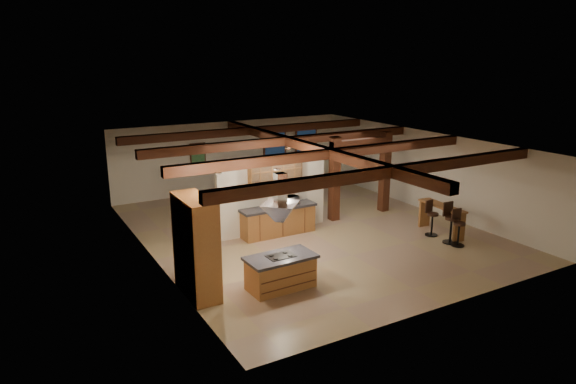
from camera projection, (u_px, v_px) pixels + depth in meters
name	position (u px, v px, depth m)	size (l,w,h in m)	color
ground	(307.00, 230.00, 16.75)	(12.00, 12.00, 0.00)	tan
room_walls	(307.00, 177.00, 16.28)	(12.00, 12.00, 12.00)	beige
ceiling_beams	(308.00, 147.00, 16.03)	(10.00, 12.00, 0.28)	#3C150F
timber_posts	(361.00, 167.00, 17.90)	(2.50, 0.30, 2.90)	#3C150F
partition_wall	(272.00, 198.00, 16.40)	(3.80, 0.18, 2.20)	beige
pantry_cabinet	(196.00, 246.00, 12.03)	(0.67, 1.60, 2.40)	olive
back_counter	(278.00, 220.00, 16.24)	(2.50, 0.66, 0.94)	olive
upper_display_cabinet	(275.00, 177.00, 16.05)	(1.80, 0.36, 0.95)	olive
range_hood	(280.00, 219.00, 12.16)	(1.10, 1.10, 1.40)	silver
back_windows	(291.00, 149.00, 22.67)	(2.70, 0.07, 1.70)	#3C150F
framed_art	(198.00, 154.00, 20.57)	(0.65, 0.05, 0.85)	#3C150F
recessed_cans	(263.00, 163.00, 13.17)	(3.16, 2.46, 0.03)	silver
kitchen_island	(281.00, 272.00, 12.51)	(1.73, 0.96, 0.85)	olive
dining_table	(253.00, 198.00, 19.27)	(1.89, 1.05, 0.66)	#37140D
sofa	(295.00, 178.00, 22.62)	(1.83, 0.72, 0.54)	black
microwave	(291.00, 200.00, 16.30)	(0.48, 0.32, 0.26)	silver
bar_counter	(441.00, 214.00, 16.28)	(0.60, 1.83, 0.95)	olive
side_table	(316.00, 175.00, 23.06)	(0.48, 0.48, 0.60)	#3C150F
table_lamp	(317.00, 163.00, 22.92)	(0.31, 0.31, 0.36)	black
bar_stool_a	(458.00, 228.00, 15.27)	(0.39, 0.40, 1.11)	black
bar_stool_b	(450.00, 223.00, 15.49)	(0.44, 0.44, 1.25)	black
bar_stool_c	(431.00, 218.00, 16.15)	(0.39, 0.40, 1.12)	black
dining_chairs	(253.00, 193.00, 19.21)	(2.01, 2.01, 1.07)	#3C150F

